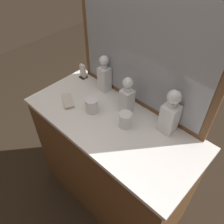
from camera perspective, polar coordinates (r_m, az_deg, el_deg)
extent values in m
plane|color=#2D2319|center=(2.19, 0.00, -19.20)|extent=(6.00, 6.00, 0.00)
cube|color=brown|center=(1.81, 0.00, -12.77)|extent=(1.13, 0.52, 0.89)
cube|color=white|center=(1.45, 0.00, -2.68)|extent=(1.16, 0.53, 0.03)
cube|color=brown|center=(1.36, 7.63, 14.81)|extent=(0.98, 0.03, 0.77)
cube|color=gray|center=(1.35, 7.22, 14.60)|extent=(0.90, 0.01, 0.69)
cube|color=white|center=(1.62, -1.86, 8.04)|extent=(0.07, 0.07, 0.18)
cube|color=#9E5619|center=(1.64, -1.84, 7.25)|extent=(0.06, 0.06, 0.12)
cylinder|color=white|center=(1.56, -1.95, 11.17)|extent=(0.04, 0.04, 0.03)
sphere|color=white|center=(1.54, -1.99, 12.55)|extent=(0.06, 0.06, 0.06)
cube|color=white|center=(1.46, 3.48, 2.78)|extent=(0.07, 0.07, 0.17)
cube|color=#9E5619|center=(1.48, 3.43, 1.86)|extent=(0.06, 0.06, 0.10)
cylinder|color=white|center=(1.39, 3.65, 5.81)|extent=(0.04, 0.04, 0.03)
sphere|color=white|center=(1.37, 3.73, 7.27)|extent=(0.06, 0.06, 0.06)
cube|color=white|center=(1.37, 13.84, -1.51)|extent=(0.09, 0.09, 0.18)
cube|color=#9E5619|center=(1.39, 13.63, -2.42)|extent=(0.08, 0.08, 0.12)
cylinder|color=white|center=(1.29, 14.63, 1.84)|extent=(0.05, 0.05, 0.03)
sphere|color=white|center=(1.26, 15.03, 3.56)|extent=(0.08, 0.08, 0.08)
cylinder|color=white|center=(1.38, 3.27, -1.90)|extent=(0.08, 0.08, 0.10)
cylinder|color=silver|center=(1.41, 3.20, -3.09)|extent=(0.07, 0.07, 0.01)
cylinder|color=white|center=(1.48, -4.94, 1.65)|extent=(0.08, 0.08, 0.10)
cylinder|color=silver|center=(1.51, -4.85, 0.46)|extent=(0.08, 0.08, 0.01)
cube|color=#B7A88C|center=(1.59, -10.70, 2.46)|extent=(0.14, 0.11, 0.01)
cube|color=beige|center=(1.58, -10.75, 2.79)|extent=(0.15, 0.12, 0.01)
cube|color=black|center=(1.80, -7.03, 8.53)|extent=(0.05, 0.05, 0.01)
cube|color=white|center=(1.78, -7.17, 9.88)|extent=(0.05, 0.02, 0.11)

